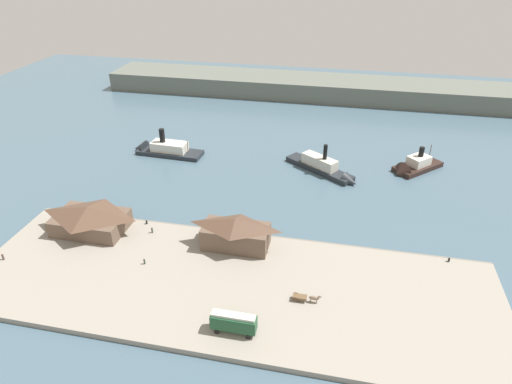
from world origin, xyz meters
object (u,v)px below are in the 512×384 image
object	(u,v)px
pedestrian_walking_west	(3,257)
street_tram	(234,322)
mooring_post_east	(147,222)
ferry_shed_east_terminal	(236,232)
mooring_post_center_east	(449,260)
ferry_approaching_east	(413,167)
pedestrian_near_cart	(144,261)
ferry_moored_west	(161,149)
pedestrian_near_east_shed	(152,230)
ferry_shed_customs_shed	(90,218)
ferry_moored_east	(326,169)
horse_cart	(305,297)

from	to	relation	value
pedestrian_walking_west	street_tram	bearing A→B (deg)	-9.68
street_tram	mooring_post_east	bearing A→B (deg)	135.78
ferry_shed_east_terminal	mooring_post_center_east	distance (m)	47.69
mooring_post_center_east	ferry_approaching_east	world-z (taller)	ferry_approaching_east
ferry_shed_east_terminal	pedestrian_near_cart	distance (m)	21.07
street_tram	ferry_moored_west	distance (m)	83.45
pedestrian_near_east_shed	street_tram	bearing A→B (deg)	-43.73
ferry_shed_customs_shed	ferry_shed_east_terminal	world-z (taller)	ferry_shed_east_terminal
ferry_shed_customs_shed	ferry_shed_east_terminal	size ratio (longest dim) A/B	1.12
mooring_post_east	ferry_moored_east	xyz separation A→B (m)	(41.63, 38.80, 0.02)
pedestrian_walking_west	horse_cart	bearing A→B (deg)	0.84
mooring_post_east	ferry_approaching_east	distance (m)	82.23
ferry_shed_customs_shed	mooring_post_east	size ratio (longest dim) A/B	19.16
mooring_post_east	ferry_moored_west	world-z (taller)	ferry_moored_west
street_tram	horse_cart	xyz separation A→B (m)	(11.77, 10.40, -1.54)
horse_cart	ferry_moored_east	distance (m)	57.54
ferry_moored_east	ferry_approaching_east	xyz separation A→B (m)	(26.45, 7.32, -0.30)
pedestrian_near_cart	ferry_moored_east	world-z (taller)	ferry_moored_east
street_tram	horse_cart	distance (m)	15.78
pedestrian_near_east_shed	ferry_moored_east	world-z (taller)	ferry_moored_east
pedestrian_near_east_shed	pedestrian_walking_west	distance (m)	32.65
ferry_shed_east_terminal	street_tram	world-z (taller)	ferry_shed_east_terminal
ferry_shed_customs_shed	ferry_moored_west	world-z (taller)	ferry_moored_west
pedestrian_near_east_shed	mooring_post_east	distance (m)	4.41
ferry_shed_customs_shed	pedestrian_near_cart	world-z (taller)	ferry_shed_customs_shed
ferry_shed_east_terminal	mooring_post_center_east	world-z (taller)	ferry_shed_east_terminal
ferry_shed_east_terminal	pedestrian_walking_west	bearing A→B (deg)	-162.49
mooring_post_east	mooring_post_center_east	bearing A→B (deg)	-0.04
street_tram	pedestrian_walking_west	bearing A→B (deg)	170.32
pedestrian_near_cart	ferry_moored_east	size ratio (longest dim) A/B	0.06
pedestrian_near_east_shed	ferry_moored_east	bearing A→B (deg)	47.39
ferry_shed_east_terminal	ferry_approaching_east	size ratio (longest dim) A/B	0.90
pedestrian_walking_west	ferry_approaching_east	world-z (taller)	ferry_approaching_east
ferry_shed_customs_shed	mooring_post_center_east	bearing A→B (deg)	3.45
horse_cart	ferry_approaching_east	distance (m)	70.01
ferry_shed_customs_shed	ferry_approaching_east	distance (m)	95.15
street_tram	ferry_shed_east_terminal	bearing A→B (deg)	103.28
ferry_shed_east_terminal	horse_cart	xyz separation A→B (m)	(17.67, -14.59, -2.90)
ferry_shed_east_terminal	pedestrian_near_cart	bearing A→B (deg)	-149.81
mooring_post_east	ferry_moored_east	size ratio (longest dim) A/B	0.04
ferry_shed_east_terminal	pedestrian_near_east_shed	xyz separation A→B (m)	(-21.13, 0.86, -3.07)
ferry_shed_customs_shed	ferry_approaching_east	xyz separation A→B (m)	(80.14, 51.21, -3.17)
ferry_shed_customs_shed	ferry_moored_east	bearing A→B (deg)	39.26
ferry_shed_customs_shed	ferry_shed_east_terminal	xyz separation A→B (m)	(36.12, 0.94, 0.49)
ferry_shed_east_terminal	pedestrian_walking_west	world-z (taller)	ferry_shed_east_terminal
street_tram	ferry_moored_east	bearing A→B (deg)	80.25
ferry_shed_east_terminal	mooring_post_east	distance (m)	24.64
mooring_post_east	ferry_approaching_east	xyz separation A→B (m)	(68.08, 46.12, -0.28)
ferry_shed_customs_shed	horse_cart	size ratio (longest dim) A/B	3.04
mooring_post_east	ferry_moored_west	distance (m)	44.17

